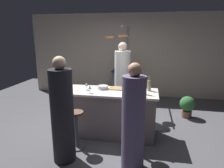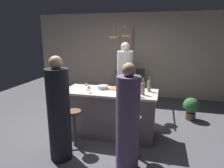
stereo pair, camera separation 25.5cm
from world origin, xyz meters
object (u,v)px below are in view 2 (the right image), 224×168
object	(u,v)px
chef	(125,82)
mixing_bowl_steel	(103,87)
guest_right	(128,123)
wine_glass_near_left_guest	(86,84)
bar_stool_left	(74,127)
wine_bottle_white	(149,86)
pepper_mill	(133,91)
wine_glass_near_right_guest	(138,88)
cutting_board	(117,89)
guest_left	(59,113)
potted_plant	(191,107)
mixing_bowl_ceramic	(128,93)
stove_range	(130,84)
wine_bottle_rose	(143,88)
wine_bottle_red	(136,90)
wine_glass_by_chef	(89,87)
wine_bottle_amber	(134,84)
bar_stool_right	(133,134)

from	to	relation	value
chef	mixing_bowl_steel	distance (m)	1.01
guest_right	wine_glass_near_left_guest	xyz separation A→B (m)	(-1.00, 0.97, 0.27)
bar_stool_left	wine_bottle_white	xyz separation A→B (m)	(1.21, 0.78, 0.63)
mixing_bowl_steel	pepper_mill	bearing A→B (deg)	-30.34
wine_glass_near_right_guest	cutting_board	bearing A→B (deg)	157.14
guest_right	pepper_mill	xyz separation A→B (m)	(-0.04, 0.71, 0.27)
wine_glass_near_right_guest	guest_left	bearing A→B (deg)	-139.01
bar_stool_left	wine_glass_near_right_guest	bearing A→B (deg)	30.12
potted_plant	mixing_bowl_ceramic	xyz separation A→B (m)	(-1.27, -1.36, 0.64)
stove_range	wine_glass_near_right_guest	distance (m)	2.59
pepper_mill	wine_bottle_rose	distance (m)	0.24
pepper_mill	wine_glass_near_left_guest	xyz separation A→B (m)	(-0.96, 0.26, 0.00)
stove_range	wine_glass_near_right_guest	size ratio (longest dim) A/B	6.10
wine_glass_near_right_guest	mixing_bowl_ceramic	distance (m)	0.24
wine_bottle_red	guest_right	bearing A→B (deg)	-90.59
wine_glass_near_right_guest	mixing_bowl_ceramic	world-z (taller)	wine_glass_near_right_guest
stove_range	guest_right	world-z (taller)	guest_right
guest_left	wine_glass_by_chef	distance (m)	0.83
bar_stool_left	wine_glass_near_right_guest	size ratio (longest dim) A/B	4.66
chef	wine_glass_by_chef	bearing A→B (deg)	-108.45
wine_bottle_white	wine_glass_near_right_guest	xyz separation A→B (m)	(-0.18, -0.18, -0.00)
wine_bottle_rose	bar_stool_left	bearing A→B (deg)	-154.58
wine_bottle_rose	guest_right	bearing A→B (deg)	-96.96
stove_range	potted_plant	bearing A→B (deg)	-37.74
wine_bottle_amber	mixing_bowl_steel	distance (m)	0.62
guest_right	wine_bottle_white	size ratio (longest dim) A/B	5.55
wine_bottle_amber	wine_bottle_red	xyz separation A→B (m)	(0.10, -0.39, -0.02)
chef	wine_glass_by_chef	distance (m)	1.37
wine_bottle_white	wine_glass_near_right_guest	world-z (taller)	wine_bottle_white
wine_bottle_red	stove_range	bearing A→B (deg)	101.34
guest_left	wine_bottle_amber	world-z (taller)	guest_left
bar_stool_left	mixing_bowl_steel	size ratio (longest dim) A/B	3.26
bar_stool_right	potted_plant	bearing A→B (deg)	58.54
pepper_mill	mixing_bowl_ceramic	distance (m)	0.15
bar_stool_left	wine_bottle_rose	world-z (taller)	wine_bottle_rose
potted_plant	chef	bearing A→B (deg)	-176.48
potted_plant	mixing_bowl_steel	size ratio (longest dim) A/B	2.49
potted_plant	wine_glass_near_right_guest	bearing A→B (deg)	-132.64
pepper_mill	mixing_bowl_steel	xyz separation A→B (m)	(-0.66, 0.38, -0.07)
wine_bottle_red	pepper_mill	bearing A→B (deg)	-124.91
guest_left	wine_bottle_amber	bearing A→B (deg)	49.64
wine_bottle_white	bar_stool_right	bearing A→B (deg)	-102.66
mixing_bowl_ceramic	cutting_board	bearing A→B (deg)	128.78
chef	wine_glass_near_right_guest	xyz separation A→B (m)	(0.46, -1.10, 0.18)
wine_glass_near_right_guest	wine_glass_near_left_guest	size ratio (longest dim) A/B	1.00
wine_glass_near_right_guest	bar_stool_right	bearing A→B (deg)	-89.30
guest_left	potted_plant	world-z (taller)	guest_left
chef	cutting_board	size ratio (longest dim) A/B	5.56
guest_left	wine_bottle_amber	distance (m)	1.55
guest_right	wine_glass_near_left_guest	world-z (taller)	guest_right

